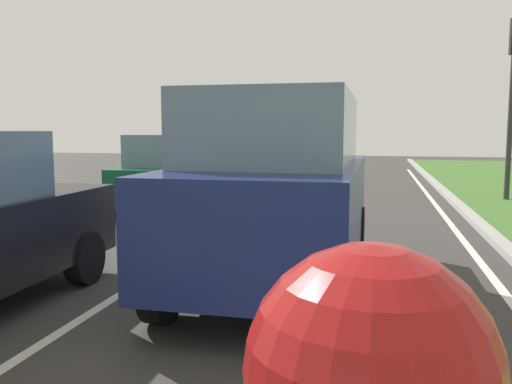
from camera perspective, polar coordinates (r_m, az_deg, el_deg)
The scene contains 6 objects.
ground_plane at distance 10.72m, azimuth 1.44°, elevation -3.32°, with size 60.00×60.00×0.00m, color #383533.
lane_line_center at distance 10.88m, azimuth -2.18°, elevation -3.16°, with size 0.12×32.00×0.01m, color silver.
lane_line_right_edge at distance 10.61m, azimuth 20.89°, elevation -3.85°, with size 0.12×32.00×0.01m, color silver.
curb_right at distance 10.68m, azimuth 23.56°, elevation -3.59°, with size 0.24×48.00×0.12m, color #9E9B93.
car_suv_ahead at distance 6.24m, azimuth 2.45°, elevation 0.28°, with size 1.98×4.50×2.28m.
car_hatchback_far at distance 11.94m, azimuth -8.73°, elevation 1.89°, with size 1.78×3.73×1.78m.
Camera 1 is at (2.13, 3.65, 1.86)m, focal length 36.66 mm.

